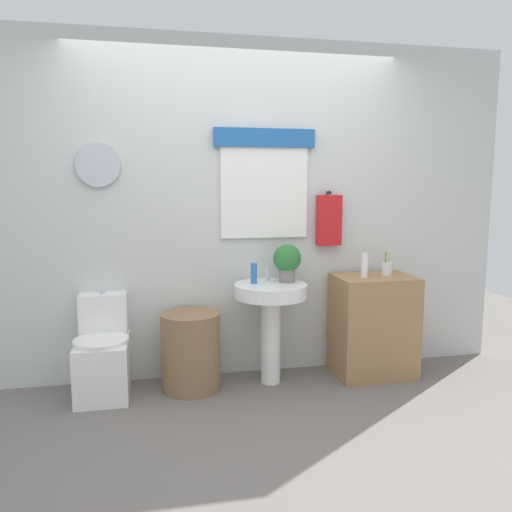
% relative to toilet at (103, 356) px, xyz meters
% --- Properties ---
extents(ground_plane, '(8.00, 8.00, 0.00)m').
position_rel_toilet_xyz_m(ground_plane, '(1.02, -0.88, -0.28)').
color(ground_plane, slate).
extents(back_wall, '(4.40, 0.18, 2.60)m').
position_rel_toilet_xyz_m(back_wall, '(1.03, 0.27, 1.02)').
color(back_wall, silver).
rests_on(back_wall, ground_plane).
extents(toilet, '(0.38, 0.51, 0.73)m').
position_rel_toilet_xyz_m(toilet, '(0.00, 0.00, 0.00)').
color(toilet, white).
rests_on(toilet, ground_plane).
extents(laundry_hamper, '(0.43, 0.43, 0.57)m').
position_rel_toilet_xyz_m(laundry_hamper, '(0.62, -0.03, 0.01)').
color(laundry_hamper, '#846647').
rests_on(laundry_hamper, ground_plane).
extents(pedestal_sink, '(0.55, 0.55, 0.77)m').
position_rel_toilet_xyz_m(pedestal_sink, '(1.23, -0.03, 0.31)').
color(pedestal_sink, white).
rests_on(pedestal_sink, ground_plane).
extents(faucet, '(0.03, 0.03, 0.10)m').
position_rel_toilet_xyz_m(faucet, '(1.23, 0.09, 0.53)').
color(faucet, silver).
rests_on(faucet, pedestal_sink).
extents(wooden_cabinet, '(0.61, 0.44, 0.80)m').
position_rel_toilet_xyz_m(wooden_cabinet, '(2.06, -0.03, 0.12)').
color(wooden_cabinet, '#9E754C').
rests_on(wooden_cabinet, ground_plane).
extents(soap_bottle, '(0.05, 0.05, 0.15)m').
position_rel_toilet_xyz_m(soap_bottle, '(1.11, 0.02, 0.56)').
color(soap_bottle, '#2D6BB7').
rests_on(soap_bottle, pedestal_sink).
extents(potted_plant, '(0.21, 0.21, 0.29)m').
position_rel_toilet_xyz_m(potted_plant, '(1.37, 0.03, 0.65)').
color(potted_plant, slate).
rests_on(potted_plant, pedestal_sink).
extents(lotion_bottle, '(0.05, 0.05, 0.19)m').
position_rel_toilet_xyz_m(lotion_bottle, '(1.95, -0.07, 0.61)').
color(lotion_bottle, white).
rests_on(lotion_bottle, wooden_cabinet).
extents(toothbrush_cup, '(0.08, 0.08, 0.19)m').
position_rel_toilet_xyz_m(toothbrush_cup, '(2.17, -0.01, 0.57)').
color(toothbrush_cup, silver).
rests_on(toothbrush_cup, wooden_cabinet).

